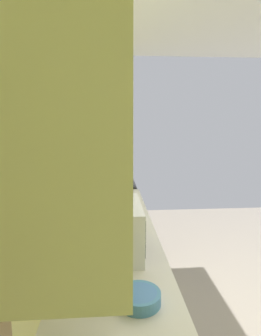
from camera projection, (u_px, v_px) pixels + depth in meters
The scene contains 7 objects.
wall_back at pixel (56, 189), 1.86m from camera, with size 4.29×0.12×2.59m, color #E5DD7F.
counter_run at pixel (114, 335), 1.70m from camera, with size 3.49×0.65×0.92m.
upper_cabinets at pixel (84, 120), 1.46m from camera, with size 2.25×0.33×0.56m.
oven_range at pixel (112, 217), 3.69m from camera, with size 0.59×0.63×1.10m.
microwave at pixel (110, 228), 1.75m from camera, with size 0.48×0.40×0.32m.
bowl at pixel (139, 297), 1.28m from camera, with size 0.20×0.20×0.06m.
kettle at pixel (123, 197), 2.79m from camera, with size 0.19×0.14×0.15m.
Camera 1 is at (-1.83, 1.11, 1.76)m, focal length 30.02 mm.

